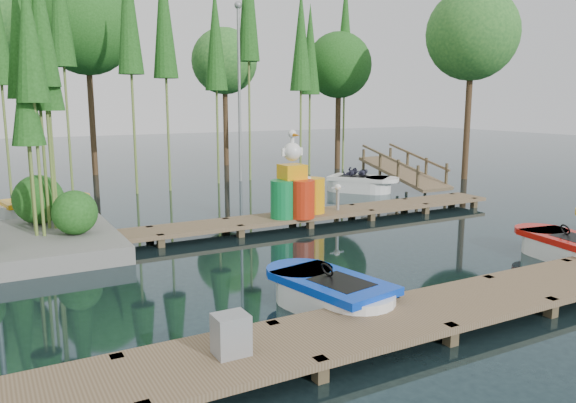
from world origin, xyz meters
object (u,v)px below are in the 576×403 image
boat_red (567,249)px  yellow_barrel (313,195)px  boat_blue (330,295)px  utility_cabinet (231,334)px  drum_cluster (294,191)px  boat_yellow_far (42,208)px

boat_red → yellow_barrel: (-2.91, 5.68, 0.54)m
boat_blue → boat_red: size_ratio=1.04×
utility_cabinet → drum_cluster: drum_cluster is taller
boat_yellow_far → utility_cabinet: boat_yellow_far is taller
boat_yellow_far → utility_cabinet: bearing=-77.8°
boat_red → boat_yellow_far: bearing=141.5°
boat_red → utility_cabinet: utility_cabinet is taller
boat_blue → yellow_barrel: size_ratio=2.80×
boat_yellow_far → yellow_barrel: 7.94m
utility_cabinet → drum_cluster: bearing=55.2°
boat_blue → drum_cluster: size_ratio=1.17×
boat_yellow_far → drum_cluster: bearing=-32.1°
boat_blue → boat_yellow_far: size_ratio=0.96×
boat_blue → boat_yellow_far: bearing=97.4°
boat_blue → drum_cluster: drum_cluster is taller
boat_yellow_far → yellow_barrel: size_ratio=2.92×
boat_red → yellow_barrel: 6.40m
boat_red → utility_cabinet: size_ratio=5.11×
utility_cabinet → drum_cluster: 8.34m
boat_blue → boat_yellow_far: boat_yellow_far is taller
boat_red → drum_cluster: 6.63m
boat_blue → yellow_barrel: bearing=50.4°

